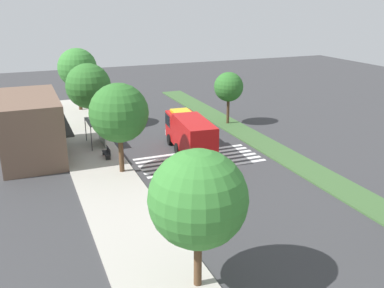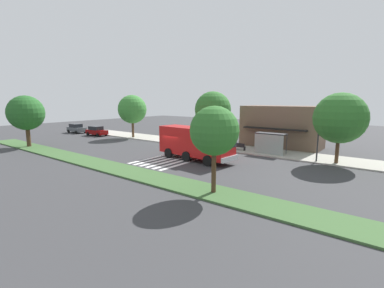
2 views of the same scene
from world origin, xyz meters
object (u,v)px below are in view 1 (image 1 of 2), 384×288
object	(u,v)px
street_lamp	(96,99)
sidewalk_tree_far_west	(198,199)
parked_car_east	(95,101)
sidewalk_tree_east	(88,86)
median_tree_west	(229,87)
fire_truck	(189,132)
bus_stop_shelter	(98,128)
sidewalk_tree_west	(119,113)
sidewalk_tree_far_east	(77,68)
bench_near_shelter	(107,153)

from	to	relation	value
street_lamp	sidewalk_tree_far_west	distance (m)	29.79
parked_car_east	sidewalk_tree_east	distance (m)	10.38
parked_car_east	sidewalk_tree_east	size ratio (longest dim) A/B	0.64
parked_car_east	median_tree_west	bearing A→B (deg)	-139.27
sidewalk_tree_east	median_tree_west	xyz separation A→B (m)	(-5.14, -15.00, -0.29)
fire_truck	sidewalk_tree_east	world-z (taller)	sidewalk_tree_east
bus_stop_shelter	sidewalk_tree_far_west	xyz separation A→B (m)	(-24.28, -0.46, 3.04)
fire_truck	median_tree_west	bearing A→B (deg)	-41.61
fire_truck	sidewalk_tree_far_west	xyz separation A→B (m)	(-19.11, 7.19, 2.93)
sidewalk_tree_far_west	sidewalk_tree_west	bearing A→B (deg)	0.00
fire_truck	sidewalk_tree_far_east	distance (m)	22.03
fire_truck	median_tree_west	xyz separation A→B (m)	(7.31, -7.81, 2.42)
street_lamp	sidewalk_tree_far_east	distance (m)	10.07
sidewalk_tree_west	median_tree_west	size ratio (longest dim) A/B	1.26
parked_car_east	sidewalk_tree_far_west	world-z (taller)	sidewalk_tree_far_west
fire_truck	bench_near_shelter	size ratio (longest dim) A/B	5.86
parked_car_east	sidewalk_tree_west	size ratio (longest dim) A/B	0.60
bus_stop_shelter	street_lamp	world-z (taller)	street_lamp
sidewalk_tree_far_east	median_tree_west	bearing A→B (deg)	-131.35
sidewalk_tree_west	sidewalk_tree_far_east	size ratio (longest dim) A/B	0.94
bus_stop_shelter	street_lamp	xyz separation A→B (m)	(5.48, -0.86, 1.70)
bench_near_shelter	median_tree_west	size ratio (longest dim) A/B	0.27
sidewalk_tree_east	sidewalk_tree_far_west	bearing A→B (deg)	-180.00
sidewalk_tree_east	median_tree_west	size ratio (longest dim) A/B	1.19
sidewalk_tree_far_west	sidewalk_tree_far_east	bearing A→B (deg)	0.00
sidewalk_tree_far_east	median_tree_west	distance (m)	20.01
bus_stop_shelter	street_lamp	bearing A→B (deg)	-8.96
sidewalk_tree_east	bench_near_shelter	bearing A→B (deg)	177.64
bench_near_shelter	sidewalk_tree_far_west	distance (m)	20.74
parked_car_east	street_lamp	distance (m)	11.66
sidewalk_tree_far_east	median_tree_west	xyz separation A→B (m)	(-13.20, -15.00, -1.19)
bench_near_shelter	median_tree_west	xyz separation A→B (m)	(6.14, -15.46, 3.83)
parked_car_east	sidewalk_tree_far_west	bearing A→B (deg)	176.27
sidewalk_tree_west	sidewalk_tree_far_west	bearing A→B (deg)	-180.00
bench_near_shelter	sidewalk_tree_far_west	world-z (taller)	sidewalk_tree_far_west
bench_near_shelter	sidewalk_tree_far_east	world-z (taller)	sidewalk_tree_far_east
bench_near_shelter	sidewalk_tree_west	xyz separation A→B (m)	(-3.85, -0.47, 4.62)
parked_car_east	bus_stop_shelter	distance (m)	16.91
bus_stop_shelter	sidewalk_tree_far_west	distance (m)	24.47
bus_stop_shelter	sidewalk_tree_far_east	world-z (taller)	sidewalk_tree_far_east
sidewalk_tree_far_west	sidewalk_tree_west	distance (m)	16.43
sidewalk_tree_east	sidewalk_tree_far_east	bearing A→B (deg)	0.00
bus_stop_shelter	sidewalk_tree_far_east	size ratio (longest dim) A/B	0.44
fire_truck	bus_stop_shelter	size ratio (longest dim) A/B	2.68
median_tree_west	bus_stop_shelter	bearing A→B (deg)	97.89
bench_near_shelter	median_tree_west	world-z (taller)	median_tree_west
parked_car_east	bus_stop_shelter	size ratio (longest dim) A/B	1.29
street_lamp	sidewalk_tree_far_west	bearing A→B (deg)	179.23
fire_truck	sidewalk_tree_west	distance (m)	8.32
sidewalk_tree_east	fire_truck	bearing A→B (deg)	-149.99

